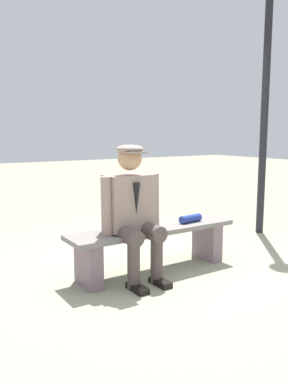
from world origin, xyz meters
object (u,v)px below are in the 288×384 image
object	(u,v)px
bench	(154,241)
rolled_magazine	(190,219)
seated_man	(132,207)
lamp_post	(267,63)

from	to	relation	value
bench	rolled_magazine	bearing A→B (deg)	174.38
seated_man	lamp_post	xyz separation A→B (m)	(-2.34, -0.52, 1.54)
bench	seated_man	xyz separation A→B (m)	(0.28, 0.06, 0.37)
seated_man	rolled_magazine	xyz separation A→B (m)	(-0.70, -0.02, -0.20)
bench	lamp_post	world-z (taller)	lamp_post
rolled_magazine	lamp_post	distance (m)	2.44
bench	lamp_post	size ratio (longest dim) A/B	0.52
seated_man	bench	bearing A→B (deg)	-167.53
bench	rolled_magazine	world-z (taller)	rolled_magazine
seated_man	rolled_magazine	bearing A→B (deg)	-178.43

